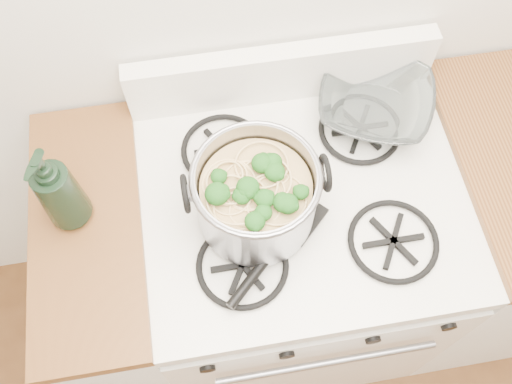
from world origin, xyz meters
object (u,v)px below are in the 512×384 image
object	(u,v)px
gas_range	(293,265)
glass_bowl	(374,107)
stock_pot	(256,196)
bottle	(56,189)
spatula	(299,216)

from	to	relation	value
gas_range	glass_bowl	world-z (taller)	glass_bowl
gas_range	stock_pot	xyz separation A→B (m)	(-0.12, -0.03, 0.57)
glass_bowl	bottle	xyz separation A→B (m)	(-0.74, -0.16, 0.11)
gas_range	bottle	world-z (taller)	bottle
spatula	bottle	xyz separation A→B (m)	(-0.50, 0.10, 0.11)
gas_range	stock_pot	size ratio (longest dim) A/B	3.08
bottle	spatula	bearing A→B (deg)	12.17
stock_pot	glass_bowl	xyz separation A→B (m)	(0.33, 0.23, -0.07)
bottle	stock_pot	bearing A→B (deg)	13.67
stock_pot	glass_bowl	size ratio (longest dim) A/B	2.72
gas_range	bottle	size ratio (longest dim) A/B	3.69
stock_pot	bottle	world-z (taller)	bottle
stock_pot	spatula	xyz separation A→B (m)	(0.09, -0.03, -0.07)
stock_pot	spatula	bearing A→B (deg)	-17.26
spatula	glass_bowl	distance (m)	0.35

